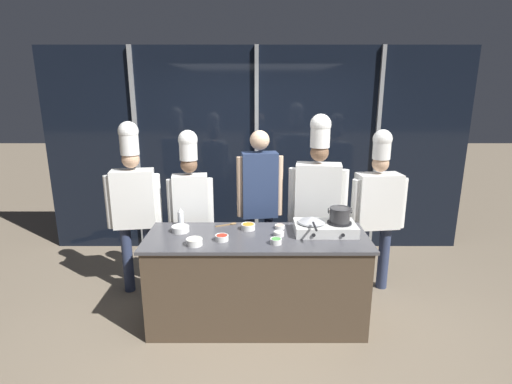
{
  "coord_description": "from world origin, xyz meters",
  "views": [
    {
      "loc": [
        -0.01,
        -3.42,
        2.23
      ],
      "look_at": [
        0.0,
        0.25,
        1.23
      ],
      "focal_mm": 28.0,
      "sensor_mm": 36.0,
      "label": 1
    }
  ],
  "objects_px": {
    "prep_bowl_rice": "(180,228)",
    "prep_bowl_scallions": "(275,241)",
    "chef_head": "(133,198)",
    "chef_sous": "(190,199)",
    "stock_pot": "(339,215)",
    "prep_bowl_shrimp": "(279,226)",
    "frying_pan": "(311,220)",
    "prep_bowl_carrots": "(247,226)",
    "serving_spoon_slotted": "(229,224)",
    "squeeze_bottle_clear": "(180,217)",
    "person_guest": "(259,194)",
    "portable_stove": "(324,228)",
    "prep_bowl_chili_flakes": "(221,237)",
    "chef_line": "(317,195)",
    "prep_bowl_noodles": "(193,241)",
    "prep_bowl_garlic": "(278,233)",
    "chef_pastry": "(376,203)"
  },
  "relations": [
    {
      "from": "prep_bowl_carrots",
      "to": "chef_pastry",
      "type": "relative_size",
      "value": 0.08
    },
    {
      "from": "prep_bowl_noodles",
      "to": "chef_head",
      "type": "xyz_separation_m",
      "value": [
        -0.75,
        0.82,
        0.15
      ]
    },
    {
      "from": "serving_spoon_slotted",
      "to": "chef_sous",
      "type": "bearing_deg",
      "value": 145.25
    },
    {
      "from": "squeeze_bottle_clear",
      "to": "chef_sous",
      "type": "bearing_deg",
      "value": 79.81
    },
    {
      "from": "prep_bowl_carrots",
      "to": "serving_spoon_slotted",
      "type": "bearing_deg",
      "value": 144.42
    },
    {
      "from": "chef_line",
      "to": "prep_bowl_chili_flakes",
      "type": "bearing_deg",
      "value": 45.76
    },
    {
      "from": "portable_stove",
      "to": "prep_bowl_carrots",
      "type": "relative_size",
      "value": 4.2
    },
    {
      "from": "portable_stove",
      "to": "prep_bowl_carrots",
      "type": "bearing_deg",
      "value": 172.79
    },
    {
      "from": "prep_bowl_scallions",
      "to": "prep_bowl_rice",
      "type": "bearing_deg",
      "value": 161.45
    },
    {
      "from": "stock_pot",
      "to": "chef_head",
      "type": "relative_size",
      "value": 0.12
    },
    {
      "from": "prep_bowl_chili_flakes",
      "to": "portable_stove",
      "type": "bearing_deg",
      "value": 11.21
    },
    {
      "from": "prep_bowl_noodles",
      "to": "serving_spoon_slotted",
      "type": "distance_m",
      "value": 0.58
    },
    {
      "from": "prep_bowl_rice",
      "to": "prep_bowl_carrots",
      "type": "bearing_deg",
      "value": 5.23
    },
    {
      "from": "person_guest",
      "to": "chef_pastry",
      "type": "bearing_deg",
      "value": 172.1
    },
    {
      "from": "prep_bowl_scallions",
      "to": "person_guest",
      "type": "height_order",
      "value": "person_guest"
    },
    {
      "from": "chef_line",
      "to": "serving_spoon_slotted",
      "type": "bearing_deg",
      "value": 27.66
    },
    {
      "from": "chef_head",
      "to": "chef_sous",
      "type": "xyz_separation_m",
      "value": [
        0.6,
        -0.01,
        -0.01
      ]
    },
    {
      "from": "prep_bowl_garlic",
      "to": "chef_line",
      "type": "bearing_deg",
      "value": 54.2
    },
    {
      "from": "prep_bowl_noodles",
      "to": "chef_pastry",
      "type": "xyz_separation_m",
      "value": [
        1.83,
        0.86,
        0.08
      ]
    },
    {
      "from": "frying_pan",
      "to": "prep_bowl_shrimp",
      "type": "xyz_separation_m",
      "value": [
        -0.28,
        0.13,
        -0.11
      ]
    },
    {
      "from": "prep_bowl_rice",
      "to": "chef_line",
      "type": "distance_m",
      "value": 1.46
    },
    {
      "from": "prep_bowl_carrots",
      "to": "squeeze_bottle_clear",
      "type": "bearing_deg",
      "value": 169.02
    },
    {
      "from": "prep_bowl_chili_flakes",
      "to": "prep_bowl_garlic",
      "type": "relative_size",
      "value": 1.25
    },
    {
      "from": "frying_pan",
      "to": "prep_bowl_noodles",
      "type": "relative_size",
      "value": 3.08
    },
    {
      "from": "prep_bowl_shrimp",
      "to": "prep_bowl_scallions",
      "type": "distance_m",
      "value": 0.39
    },
    {
      "from": "chef_head",
      "to": "chef_sous",
      "type": "height_order",
      "value": "chef_head"
    },
    {
      "from": "serving_spoon_slotted",
      "to": "squeeze_bottle_clear",
      "type": "bearing_deg",
      "value": -179.89
    },
    {
      "from": "prep_bowl_noodles",
      "to": "prep_bowl_shrimp",
      "type": "height_order",
      "value": "prep_bowl_noodles"
    },
    {
      "from": "frying_pan",
      "to": "prep_bowl_shrimp",
      "type": "distance_m",
      "value": 0.33
    },
    {
      "from": "chef_head",
      "to": "prep_bowl_noodles",
      "type": "bearing_deg",
      "value": 123.97
    },
    {
      "from": "stock_pot",
      "to": "chef_head",
      "type": "height_order",
      "value": "chef_head"
    },
    {
      "from": "frying_pan",
      "to": "person_guest",
      "type": "height_order",
      "value": "person_guest"
    },
    {
      "from": "portable_stove",
      "to": "prep_bowl_shrimp",
      "type": "bearing_deg",
      "value": 163.72
    },
    {
      "from": "serving_spoon_slotted",
      "to": "person_guest",
      "type": "xyz_separation_m",
      "value": [
        0.29,
        0.35,
        0.21
      ]
    },
    {
      "from": "portable_stove",
      "to": "prep_bowl_chili_flakes",
      "type": "bearing_deg",
      "value": -168.79
    },
    {
      "from": "prep_bowl_shrimp",
      "to": "frying_pan",
      "type": "bearing_deg",
      "value": -23.73
    },
    {
      "from": "stock_pot",
      "to": "chef_sous",
      "type": "bearing_deg",
      "value": 160.42
    },
    {
      "from": "prep_bowl_rice",
      "to": "person_guest",
      "type": "distance_m",
      "value": 0.94
    },
    {
      "from": "chef_head",
      "to": "portable_stove",
      "type": "bearing_deg",
      "value": 156.05
    },
    {
      "from": "squeeze_bottle_clear",
      "to": "serving_spoon_slotted",
      "type": "height_order",
      "value": "squeeze_bottle_clear"
    },
    {
      "from": "prep_bowl_carrots",
      "to": "chef_sous",
      "type": "relative_size",
      "value": 0.08
    },
    {
      "from": "prep_bowl_scallions",
      "to": "portable_stove",
      "type": "bearing_deg",
      "value": 29.38
    },
    {
      "from": "stock_pot",
      "to": "squeeze_bottle_clear",
      "type": "relative_size",
      "value": 1.24
    },
    {
      "from": "prep_bowl_rice",
      "to": "serving_spoon_slotted",
      "type": "relative_size",
      "value": 0.78
    },
    {
      "from": "chef_head",
      "to": "chef_line",
      "type": "distance_m",
      "value": 1.94
    },
    {
      "from": "squeeze_bottle_clear",
      "to": "person_guest",
      "type": "distance_m",
      "value": 0.87
    },
    {
      "from": "frying_pan",
      "to": "person_guest",
      "type": "xyz_separation_m",
      "value": [
        -0.48,
        0.58,
        0.08
      ]
    },
    {
      "from": "prep_bowl_rice",
      "to": "chef_sous",
      "type": "relative_size",
      "value": 0.09
    },
    {
      "from": "prep_bowl_rice",
      "to": "prep_bowl_scallions",
      "type": "xyz_separation_m",
      "value": [
        0.89,
        -0.3,
        -0.0
      ]
    },
    {
      "from": "chef_head",
      "to": "stock_pot",
      "type": "bearing_deg",
      "value": 156.98
    }
  ]
}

